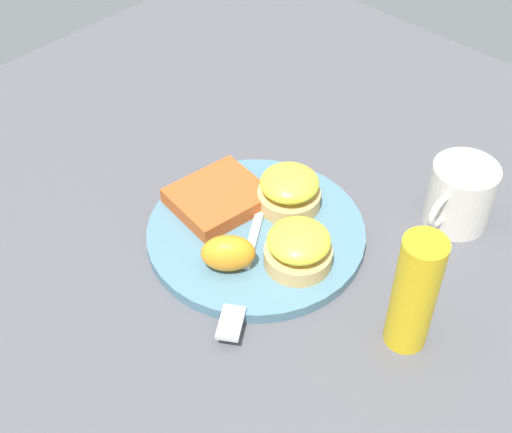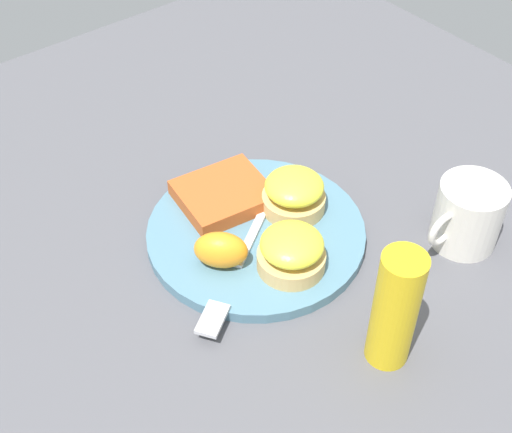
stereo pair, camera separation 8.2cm
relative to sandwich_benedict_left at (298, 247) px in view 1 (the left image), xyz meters
The scene contains 9 objects.
ground_plane 0.08m from the sandwich_benedict_left, 95.19° to the right, with size 1.10×1.10×0.00m, color #4C4C51.
plate 0.08m from the sandwich_benedict_left, 95.19° to the right, with size 0.26×0.26×0.01m, color slate.
sandwich_benedict_left is the anchor object (origin of this frame).
sandwich_benedict_right 0.10m from the sandwich_benedict_left, 130.60° to the right, with size 0.08×0.08×0.05m.
hashbrown_patty 0.13m from the sandwich_benedict_left, 92.58° to the right, with size 0.11×0.09×0.02m, color #B04F21.
orange_wedge 0.08m from the sandwich_benedict_left, 41.39° to the right, with size 0.06×0.04×0.04m, color orange.
fork 0.07m from the sandwich_benedict_left, 28.63° to the right, with size 0.19×0.13×0.00m.
cup 0.21m from the sandwich_benedict_left, 156.41° to the left, with size 0.11×0.08×0.08m.
condiment_bottle 0.15m from the sandwich_benedict_left, 91.73° to the left, with size 0.04×0.04×0.14m, color gold.
Camera 1 is at (0.43, 0.41, 0.60)m, focal length 50.00 mm.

